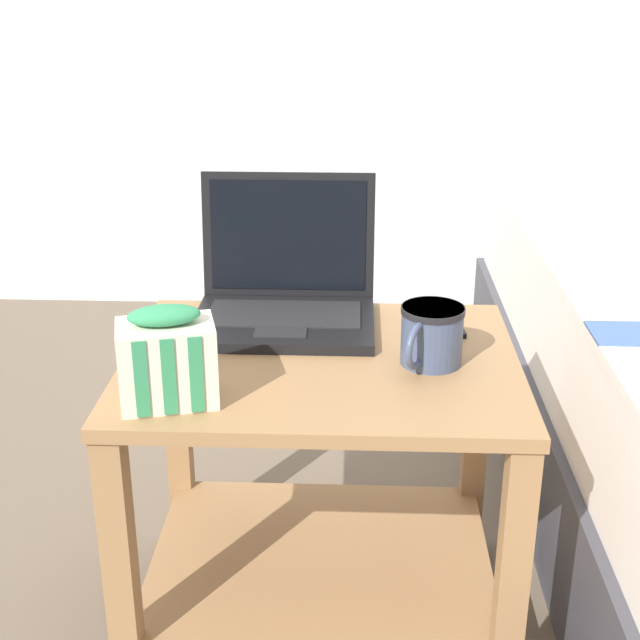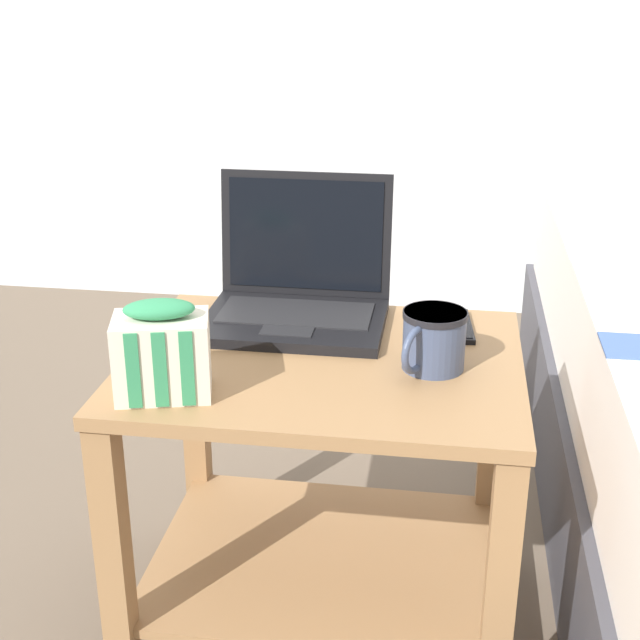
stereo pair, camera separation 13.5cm
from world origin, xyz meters
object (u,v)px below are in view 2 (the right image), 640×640
laptop (298,292)px  cell_phone (451,326)px  snack_bag (162,352)px  mug_front_left (433,337)px

laptop → cell_phone: bearing=-1.7°
snack_bag → cell_phone: (0.41, 0.32, -0.06)m
laptop → snack_bag: 0.35m
laptop → snack_bag: size_ratio=2.02×
snack_bag → cell_phone: size_ratio=1.03×
mug_front_left → snack_bag: bearing=-159.0°
mug_front_left → snack_bag: size_ratio=0.86×
laptop → cell_phone: (0.27, -0.01, -0.04)m
laptop → snack_bag: bearing=-113.6°
laptop → snack_bag: laptop is taller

